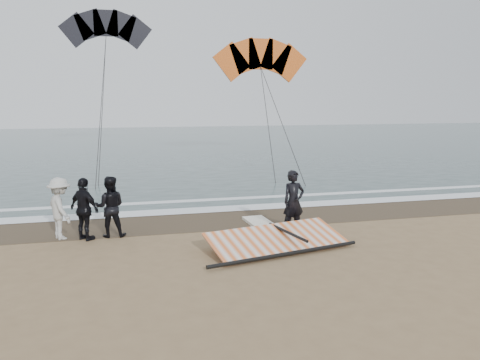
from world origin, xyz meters
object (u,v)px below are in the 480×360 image
at_px(board_white, 302,236).
at_px(sail_rig, 273,241).
at_px(man_main, 294,202).
at_px(board_cream, 266,227).

distance_m(board_white, sail_rig, 1.30).
xyz_separation_m(board_white, sail_rig, (-1.12, -0.66, 0.15)).
relative_size(man_main, board_white, 0.82).
height_order(board_white, board_cream, board_cream).
relative_size(man_main, board_cream, 0.73).
bearing_deg(man_main, board_cream, 132.16).
height_order(board_cream, sail_rig, sail_rig).
distance_m(man_main, board_cream, 1.29).
relative_size(man_main, sail_rig, 0.44).
bearing_deg(board_white, sail_rig, -161.98).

